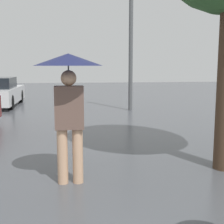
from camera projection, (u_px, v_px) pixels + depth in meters
The scene contains 2 objects.
pedestrian at pixel (69, 85), 4.31m from camera, with size 0.95×0.95×1.85m.
street_lamp at pixel (131, 47), 11.50m from camera, with size 0.25×0.25×4.37m.
Camera 1 is at (-0.28, -1.18, 1.68)m, focal length 50.00 mm.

